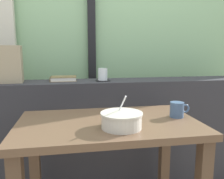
# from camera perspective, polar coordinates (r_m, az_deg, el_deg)

# --- Properties ---
(outdoor_backdrop) EXTENTS (4.80, 0.08, 2.80)m
(outdoor_backdrop) POSITION_cam_1_polar(r_m,az_deg,el_deg) (2.32, -5.06, 17.64)
(outdoor_backdrop) COLOR #8EBC89
(outdoor_backdrop) RESTS_ON ground
(window_divider_post) EXTENTS (0.07, 0.05, 2.60)m
(window_divider_post) POSITION_cam_1_polar(r_m,az_deg,el_deg) (2.24, -5.03, 15.36)
(window_divider_post) COLOR black
(window_divider_post) RESTS_ON ground
(dark_console_ledge) EXTENTS (2.80, 0.29, 0.85)m
(dark_console_ledge) POSITION_cam_1_polar(r_m,az_deg,el_deg) (1.87, -3.09, -10.82)
(dark_console_ledge) COLOR #2D2D33
(dark_console_ledge) RESTS_ON ground
(breakfast_table) EXTENTS (0.95, 0.57, 0.71)m
(breakfast_table) POSITION_cam_1_polar(r_m,az_deg,el_deg) (1.29, -0.89, -13.56)
(breakfast_table) COLOR brown
(breakfast_table) RESTS_ON ground
(coaster_square) EXTENTS (0.10, 0.10, 0.00)m
(coaster_square) POSITION_cam_1_polar(r_m,az_deg,el_deg) (1.75, -2.27, 2.21)
(coaster_square) COLOR black
(coaster_square) RESTS_ON dark_console_ledge
(juice_glass) EXTENTS (0.07, 0.07, 0.09)m
(juice_glass) POSITION_cam_1_polar(r_m,az_deg,el_deg) (1.75, -2.28, 3.59)
(juice_glass) COLOR white
(juice_glass) RESTS_ON coaster_square
(closed_book) EXTENTS (0.19, 0.15, 0.03)m
(closed_book) POSITION_cam_1_polar(r_m,az_deg,el_deg) (1.79, -11.83, 2.62)
(closed_book) COLOR brown
(closed_book) RESTS_ON dark_console_ledge
(soup_bowl) EXTENTS (0.20, 0.20, 0.16)m
(soup_bowl) POSITION_cam_1_polar(r_m,az_deg,el_deg) (1.13, 2.34, -7.49)
(soup_bowl) COLOR beige
(soup_bowl) RESTS_ON breakfast_table
(ceramic_mug) EXTENTS (0.11, 0.08, 0.08)m
(ceramic_mug) POSITION_cam_1_polar(r_m,az_deg,el_deg) (1.35, 15.67, -4.75)
(ceramic_mug) COLOR #3D567A
(ceramic_mug) RESTS_ON breakfast_table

